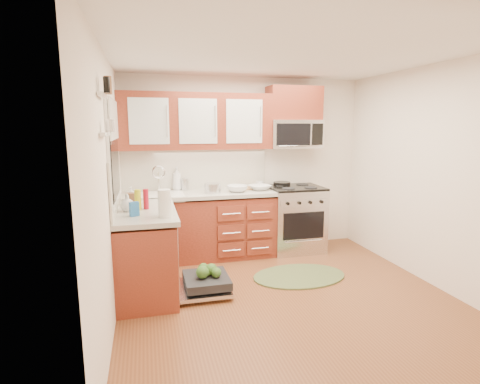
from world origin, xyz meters
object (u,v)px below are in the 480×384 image
object	(u,v)px
stock_pot	(213,188)
cup	(260,184)
paper_towel_roll	(165,203)
bowl_a	(260,187)
microwave	(294,134)
upper_cabinets	(196,122)
rug	(299,276)
range	(295,218)
dishwasher	(203,284)
bowl_b	(237,189)
cutting_board	(248,188)
skillet	(282,184)
sink	(160,204)

from	to	relation	value
stock_pot	cup	size ratio (longest dim) A/B	1.88
paper_towel_roll	bowl_a	xyz separation A→B (m)	(1.38, 1.29, -0.10)
microwave	bowl_a	size ratio (longest dim) A/B	2.61
upper_cabinets	rug	world-z (taller)	upper_cabinets
range	cup	size ratio (longest dim) A/B	8.13
dishwasher	bowl_b	size ratio (longest dim) A/B	2.48
dishwasher	paper_towel_roll	world-z (taller)	paper_towel_roll
microwave	cutting_board	xyz separation A→B (m)	(-0.69, 0.00, -0.76)
paper_towel_roll	rug	bearing A→B (deg)	11.39
upper_cabinets	paper_towel_roll	distance (m)	1.74
stock_pot	bowl_a	xyz separation A→B (m)	(0.68, 0.06, -0.03)
cutting_board	cup	xyz separation A→B (m)	(0.21, 0.09, 0.04)
cup	bowl_b	bearing A→B (deg)	-145.10
stock_pot	cutting_board	distance (m)	0.58
skillet	dishwasher	bearing A→B (deg)	-136.74
rug	cutting_board	size ratio (longest dim) A/B	3.81
cup	paper_towel_roll	bearing A→B (deg)	-133.86
bowl_a	cutting_board	bearing A→B (deg)	136.78
upper_cabinets	cup	world-z (taller)	upper_cabinets
microwave	stock_pot	distance (m)	1.44
sink	rug	bearing A→B (deg)	-31.21
bowl_b	cup	size ratio (longest dim) A/B	2.42
dishwasher	cup	distance (m)	1.92
cutting_board	cup	world-z (taller)	cup
rug	cutting_board	bearing A→B (deg)	107.86
bowl_b	cup	distance (m)	0.50
stock_pot	bowl_a	size ratio (longest dim) A/B	0.76
cutting_board	bowl_b	distance (m)	0.29
range	microwave	xyz separation A→B (m)	(0.00, 0.12, 1.23)
paper_towel_roll	bowl_b	xyz separation A→B (m)	(1.04, 1.22, -0.09)
range	bowl_b	size ratio (longest dim) A/B	3.36
microwave	sink	distance (m)	2.13
range	cup	world-z (taller)	cup
bowl_b	cup	xyz separation A→B (m)	(0.41, 0.29, 0.00)
paper_towel_roll	bowl_a	bearing A→B (deg)	42.98
sink	bowl_b	size ratio (longest dim) A/B	2.19
bowl_b	rug	bearing A→B (deg)	-58.19
rug	cup	world-z (taller)	cup
bowl_b	paper_towel_roll	bearing A→B (deg)	-130.36
microwave	cup	distance (m)	0.88
cutting_board	range	bearing A→B (deg)	-9.91
stock_pot	paper_towel_roll	xyz separation A→B (m)	(-0.70, -1.22, 0.07)
paper_towel_roll	upper_cabinets	bearing A→B (deg)	70.02
microwave	stock_pot	world-z (taller)	microwave
bowl_a	sink	bearing A→B (deg)	179.96
sink	cutting_board	size ratio (longest dim) A/B	2.06
range	rug	bearing A→B (deg)	-108.84
range	upper_cabinets	bearing A→B (deg)	174.11
microwave	stock_pot	size ratio (longest dim) A/B	3.46
skillet	cutting_board	bearing A→B (deg)	-173.44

